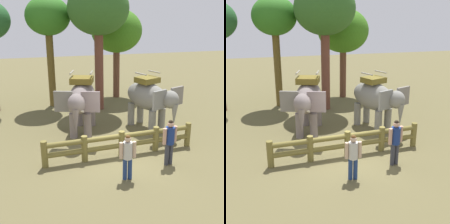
{
  "view_description": "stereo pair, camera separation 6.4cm",
  "coord_description": "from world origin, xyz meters",
  "views": [
    {
      "loc": [
        -3.27,
        -10.08,
        5.45
      ],
      "look_at": [
        0.0,
        1.58,
        1.4
      ],
      "focal_mm": 47.23,
      "sensor_mm": 36.0,
      "label": 1
    },
    {
      "loc": [
        -3.2,
        -10.1,
        5.45
      ],
      "look_at": [
        0.0,
        1.58,
        1.4
      ],
      "focal_mm": 47.23,
      "sensor_mm": 36.0,
      "label": 2
    }
  ],
  "objects": [
    {
      "name": "elephant_near_left",
      "position": [
        -1.08,
        2.95,
        1.65
      ],
      "size": [
        2.41,
        3.5,
        2.93
      ],
      "color": "slate",
      "rests_on": "ground"
    },
    {
      "name": "tree_deep_back",
      "position": [
        0.58,
        6.43,
        5.62
      ],
      "size": [
        3.39,
        3.39,
        7.18
      ],
      "color": "brown",
      "rests_on": "ground"
    },
    {
      "name": "log_fence",
      "position": [
        0.0,
        0.16,
        0.6
      ],
      "size": [
        6.29,
        0.53,
        1.05
      ],
      "color": "brown",
      "rests_on": "ground"
    },
    {
      "name": "tree_far_right",
      "position": [
        2.32,
        8.78,
        4.36
      ],
      "size": [
        3.29,
        3.29,
        5.82
      ],
      "color": "brown",
      "rests_on": "ground"
    },
    {
      "name": "tourist_woman_in_black",
      "position": [
        1.5,
        -1.0,
        1.03
      ],
      "size": [
        0.62,
        0.42,
        1.78
      ],
      "color": "#34353E",
      "rests_on": "ground"
    },
    {
      "name": "tree_far_left",
      "position": [
        -2.04,
        7.84,
        5.17
      ],
      "size": [
        2.57,
        2.57,
        6.42
      ],
      "color": "brown",
      "rests_on": "ground"
    },
    {
      "name": "ground_plane",
      "position": [
        0.0,
        0.0,
        0.0
      ],
      "size": [
        60.0,
        60.0,
        0.0
      ],
      "primitive_type": "plane",
      "color": "brown"
    },
    {
      "name": "elephant_center",
      "position": [
        2.18,
        2.62,
        1.58
      ],
      "size": [
        2.39,
        3.35,
        2.81
      ],
      "color": "gray",
      "rests_on": "ground"
    },
    {
      "name": "tourist_man_in_blue",
      "position": [
        -0.34,
        -1.59,
        0.95
      ],
      "size": [
        0.58,
        0.35,
        1.64
      ],
      "color": "navy",
      "rests_on": "ground"
    }
  ]
}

